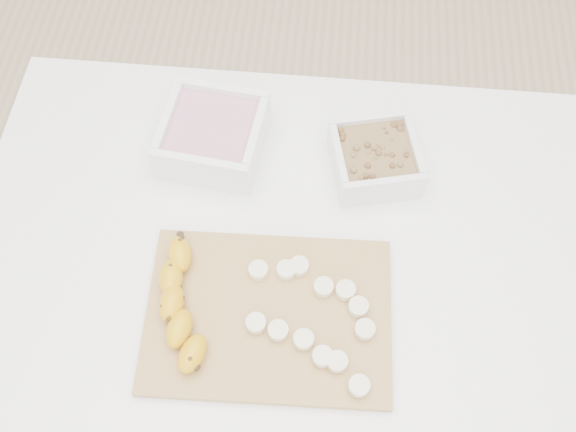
# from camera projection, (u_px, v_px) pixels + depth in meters

# --- Properties ---
(ground) EXTENTS (3.50, 3.50, 0.00)m
(ground) POSITION_uv_depth(u_px,v_px,m) (287.00, 377.00, 1.64)
(ground) COLOR #C6AD89
(ground) RESTS_ON ground
(table) EXTENTS (1.00, 0.70, 0.75)m
(table) POSITION_uv_depth(u_px,v_px,m) (286.00, 277.00, 1.07)
(table) COLOR white
(table) RESTS_ON ground
(bowl_yogurt) EXTENTS (0.17, 0.17, 0.07)m
(bowl_yogurt) POSITION_uv_depth(u_px,v_px,m) (213.00, 135.00, 1.04)
(bowl_yogurt) COLOR white
(bowl_yogurt) RESTS_ON table
(bowl_granola) EXTENTS (0.16, 0.16, 0.06)m
(bowl_granola) POSITION_uv_depth(u_px,v_px,m) (375.00, 158.00, 1.03)
(bowl_granola) COLOR white
(bowl_granola) RESTS_ON table
(cutting_board) EXTENTS (0.36, 0.26, 0.01)m
(cutting_board) POSITION_uv_depth(u_px,v_px,m) (269.00, 315.00, 0.92)
(cutting_board) COLOR #B58749
(cutting_board) RESTS_ON table
(banana) EXTENTS (0.07, 0.20, 0.03)m
(banana) POSITION_uv_depth(u_px,v_px,m) (181.00, 306.00, 0.91)
(banana) COLOR #DB9C0D
(banana) RESTS_ON cutting_board
(banana_slices) EXTENTS (0.19, 0.20, 0.02)m
(banana_slices) POSITION_uv_depth(u_px,v_px,m) (314.00, 316.00, 0.91)
(banana_slices) COLOR #F6E6BF
(banana_slices) RESTS_ON cutting_board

